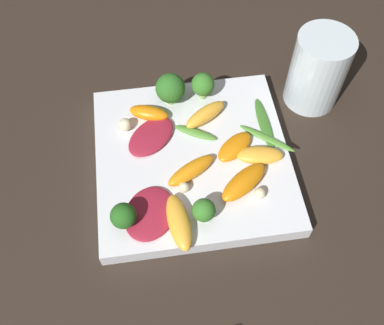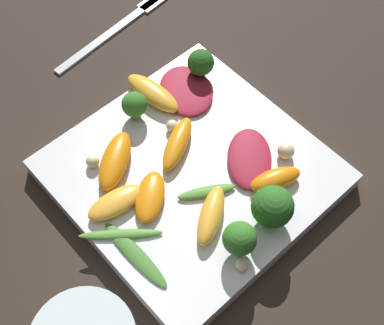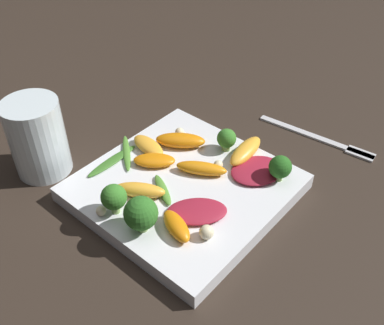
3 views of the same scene
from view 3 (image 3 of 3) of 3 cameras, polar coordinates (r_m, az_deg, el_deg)
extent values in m
plane|color=#2D231C|center=(0.65, -0.97, -3.98)|extent=(2.40, 2.40, 0.00)
cube|color=white|center=(0.64, -0.98, -3.23)|extent=(0.26, 0.26, 0.02)
cylinder|color=silver|center=(0.69, -19.03, 2.99)|extent=(0.08, 0.08, 0.12)
cube|color=silver|center=(0.78, 15.33, 3.27)|extent=(0.20, 0.03, 0.01)
cube|color=silver|center=(0.76, 20.64, 1.16)|extent=(0.05, 0.03, 0.01)
ellipsoid|color=maroon|center=(0.65, 8.25, -1.00)|extent=(0.09, 0.10, 0.01)
ellipsoid|color=maroon|center=(0.59, 0.62, -6.22)|extent=(0.09, 0.09, 0.01)
ellipsoid|color=#FCAD33|center=(0.69, -5.57, 2.13)|extent=(0.07, 0.04, 0.02)
ellipsoid|color=orange|center=(0.66, -5.05, 0.11)|extent=(0.07, 0.06, 0.01)
ellipsoid|color=orange|center=(0.56, -2.00, -8.07)|extent=(0.06, 0.04, 0.02)
ellipsoid|color=#FCAD33|center=(0.67, 6.82, 1.47)|extent=(0.04, 0.08, 0.02)
ellipsoid|color=orange|center=(0.64, 1.21, -0.74)|extent=(0.07, 0.06, 0.02)
ellipsoid|color=orange|center=(0.69, -1.48, 2.83)|extent=(0.08, 0.07, 0.02)
ellipsoid|color=#FCAD33|center=(0.61, -6.61, -3.50)|extent=(0.07, 0.06, 0.02)
cylinder|color=#7A9E51|center=(0.68, 4.61, 1.97)|extent=(0.01, 0.01, 0.01)
sphere|color=#387A28|center=(0.68, 4.67, 2.95)|extent=(0.03, 0.03, 0.03)
cylinder|color=#84AD5B|center=(0.59, -9.71, -5.58)|extent=(0.01, 0.01, 0.02)
sphere|color=#387A28|center=(0.58, -9.91, -4.34)|extent=(0.03, 0.03, 0.03)
cylinder|color=#7A9E51|center=(0.57, -6.36, -7.81)|extent=(0.01, 0.01, 0.02)
sphere|color=#2D6B23|center=(0.55, -6.51, -6.43)|extent=(0.04, 0.04, 0.04)
cylinder|color=#7A9E51|center=(0.64, 10.96, -1.64)|extent=(0.01, 0.01, 0.01)
sphere|color=#26601E|center=(0.63, 11.14, -0.55)|extent=(0.03, 0.03, 0.03)
ellipsoid|color=#518E33|center=(0.62, -3.74, -3.46)|extent=(0.06, 0.04, 0.01)
ellipsoid|color=#3D7528|center=(0.67, -10.09, 0.21)|extent=(0.02, 0.09, 0.00)
ellipsoid|color=#518E33|center=(0.68, -8.31, 1.24)|extent=(0.07, 0.06, 0.01)
sphere|color=beige|center=(0.71, -1.59, 3.87)|extent=(0.01, 0.01, 0.01)
sphere|color=beige|center=(0.65, 3.34, -0.32)|extent=(0.01, 0.01, 0.01)
sphere|color=beige|center=(0.56, 1.85, -8.83)|extent=(0.02, 0.02, 0.02)
sphere|color=beige|center=(0.60, -11.49, -6.04)|extent=(0.01, 0.01, 0.01)
camera|label=1|loc=(0.73, 27.66, 43.92)|focal=42.00mm
camera|label=2|loc=(0.53, -48.00, 38.18)|focal=50.00mm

